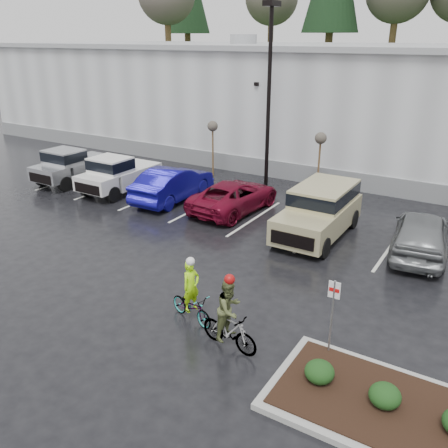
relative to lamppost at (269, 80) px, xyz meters
The scene contains 17 objects.
ground 13.87m from the lamppost, 71.57° to the right, with size 120.00×120.00×0.00m, color black.
warehouse 10.95m from the lamppost, 68.18° to the left, with size 60.50×15.50×7.20m.
wooded_ridge 33.35m from the lamppost, 83.09° to the left, with size 80.00×25.00×6.00m, color #21411B.
lamppost is the anchor object (origin of this frame).
sapling_west 5.07m from the lamppost, 165.96° to the left, with size 0.60×0.60×3.20m.
sapling_mid 4.00m from the lamppost, 21.80° to the left, with size 0.60×0.60×3.20m.
shrub_a 16.15m from the lamppost, 58.39° to the right, with size 0.70×0.70×0.52m, color black.
shrub_b 16.94m from the lamppost, 53.84° to the right, with size 0.70×0.70×0.52m, color black.
fire_lane_sign 14.78m from the lamppost, 56.54° to the right, with size 0.30×0.05×2.20m.
pickup_silver 11.64m from the lamppost, 158.33° to the right, with size 2.10×5.20×1.96m, color #AFB2B7, non-canonical shape.
pickup_white 8.91m from the lamppost, 148.88° to the right, with size 2.10×5.20×1.96m, color silver, non-canonical shape.
car_blue 6.98m from the lamppost, 130.57° to the right, with size 1.78×5.10×1.68m, color #0F0B7E.
car_red 6.12m from the lamppost, 87.62° to the right, with size 2.37×5.13×1.43m, color maroon.
suv_tan 7.95m from the lamppost, 44.16° to the right, with size 2.20×5.10×2.06m, color tan, non-canonical shape.
car_grey 10.60m from the lamppost, 25.19° to the right, with size 1.97×4.89×1.67m, color slate.
cyclist_hivis 13.81m from the lamppost, 72.61° to the right, with size 1.76×1.00×2.02m.
cyclist_olive 14.77m from the lamppost, 67.02° to the right, with size 1.72×0.85×2.18m.
Camera 1 is at (6.81, -9.81, 7.70)m, focal length 38.00 mm.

